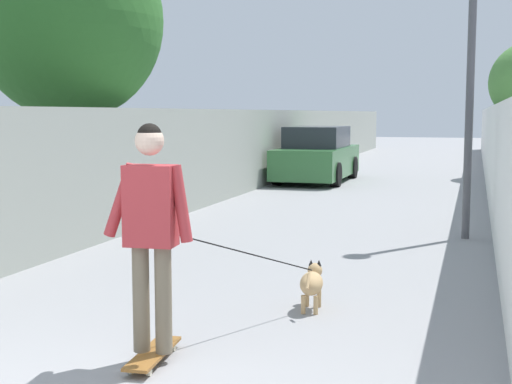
# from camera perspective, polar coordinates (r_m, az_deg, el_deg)

# --- Properties ---
(ground_plane) EXTENTS (80.00, 80.00, 0.00)m
(ground_plane) POSITION_cam_1_polar(r_m,az_deg,el_deg) (17.47, 9.02, 0.02)
(ground_plane) COLOR gray
(wall_left) EXTENTS (48.00, 0.30, 2.00)m
(wall_left) POSITION_cam_1_polar(r_m,az_deg,el_deg) (16.14, -2.27, 3.13)
(wall_left) COLOR #999E93
(wall_left) RESTS_ON ground
(fence_right) EXTENTS (48.00, 0.30, 2.06)m
(fence_right) POSITION_cam_1_polar(r_m,az_deg,el_deg) (15.22, 18.92, 2.72)
(fence_right) COLOR white
(fence_right) RESTS_ON ground
(tree_left_mid) EXTENTS (3.19, 3.19, 5.17)m
(tree_left_mid) POSITION_cam_1_polar(r_m,az_deg,el_deg) (12.67, -14.88, 13.24)
(tree_left_mid) COLOR brown
(tree_left_mid) RESTS_ON ground
(lamp_post) EXTENTS (0.36, 0.36, 4.53)m
(lamp_post) POSITION_cam_1_polar(r_m,az_deg,el_deg) (11.22, 17.01, 12.07)
(lamp_post) COLOR #4C4C51
(lamp_post) RESTS_ON ground
(skateboard) EXTENTS (0.82, 0.27, 0.08)m
(skateboard) POSITION_cam_1_polar(r_m,az_deg,el_deg) (5.65, -8.29, -12.76)
(skateboard) COLOR brown
(skateboard) RESTS_ON ground
(person_skateboarder) EXTENTS (0.25, 0.71, 1.76)m
(person_skateboarder) POSITION_cam_1_polar(r_m,az_deg,el_deg) (5.40, -8.47, -2.22)
(person_skateboarder) COLOR #726651
(person_skateboarder) RESTS_ON skateboard
(dog) EXTENTS (2.12, 0.98, 1.06)m
(dog) POSITION_cam_1_polar(r_m,az_deg,el_deg) (6.97, 4.47, -7.25)
(dog) COLOR tan
(dog) RESTS_ON ground
(car_near) EXTENTS (4.20, 1.80, 1.54)m
(car_near) POSITION_cam_1_polar(r_m,az_deg,el_deg) (19.90, 4.94, 2.91)
(car_near) COLOR #336B38
(car_near) RESTS_ON ground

